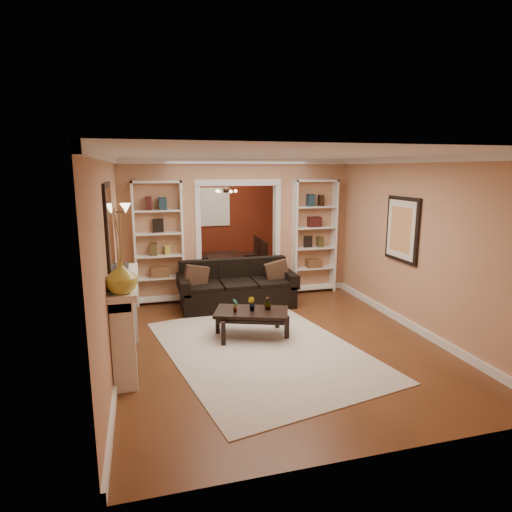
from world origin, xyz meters
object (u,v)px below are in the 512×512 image
object	(u,v)px
bookshelf_right	(314,237)
fireplace	(127,321)
dining_table	(227,268)
sofa	(237,284)
bookshelf_left	(159,243)
coffee_table	(252,323)

from	to	relation	value
bookshelf_right	fireplace	distance (m)	4.47
fireplace	dining_table	distance (m)	4.55
fireplace	sofa	bearing A→B (deg)	45.82
fireplace	dining_table	xyz separation A→B (m)	(2.12, 4.02, -0.32)
dining_table	sofa	bearing A→B (deg)	173.93
sofa	bookshelf_left	distance (m)	1.65
bookshelf_right	dining_table	xyz separation A→B (m)	(-1.52, 1.49, -0.89)
bookshelf_right	dining_table	bearing A→B (deg)	135.65
sofa	coffee_table	world-z (taller)	sofa
coffee_table	sofa	bearing A→B (deg)	105.91
bookshelf_left	bookshelf_right	distance (m)	3.10
bookshelf_left	fireplace	xyz separation A→B (m)	(-0.54, -2.53, -0.57)
sofa	dining_table	bearing A→B (deg)	83.93
coffee_table	fireplace	bearing A→B (deg)	-145.18
bookshelf_right	dining_table	size ratio (longest dim) A/B	1.56
bookshelf_right	fireplace	world-z (taller)	bookshelf_right
coffee_table	fireplace	world-z (taller)	fireplace
fireplace	bookshelf_right	bearing A→B (deg)	34.80
bookshelf_left	fireplace	bearing A→B (deg)	-102.05
bookshelf_left	fireplace	size ratio (longest dim) A/B	1.35
bookshelf_left	dining_table	bearing A→B (deg)	43.41
sofa	bookshelf_right	distance (m)	1.98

